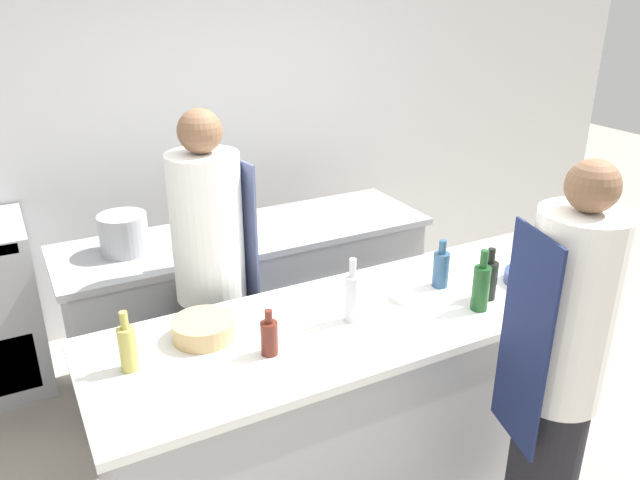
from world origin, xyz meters
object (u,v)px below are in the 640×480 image
object	(u,v)px
bottle_vinegar	(128,347)
bottle_cooking_oil	(441,268)
chef_at_prep_near	(558,379)
bowl_prep_small	(204,329)
stockpot	(124,234)
bottle_olive_oil	(481,286)
bottle_water	(352,296)
cup	(401,292)
chef_at_stove	(212,282)
bottle_wine	(269,337)
bowl_mixing_large	(530,278)
bottle_sauce	(489,279)

from	to	relation	value
bottle_vinegar	bottle_cooking_oil	size ratio (longest dim) A/B	1.04
chef_at_prep_near	bottle_cooking_oil	world-z (taller)	chef_at_prep_near
bowl_prep_small	stockpot	bearing A→B (deg)	95.41
bottle_olive_oil	bottle_water	world-z (taller)	bottle_water
bottle_water	cup	bearing A→B (deg)	10.36
chef_at_stove	bottle_wine	xyz separation A→B (m)	(-0.02, -0.79, 0.11)
chef_at_prep_near	bowl_mixing_large	size ratio (longest dim) A/B	7.05
bottle_water	bowl_prep_small	world-z (taller)	bottle_water
bottle_vinegar	chef_at_prep_near	bearing A→B (deg)	-28.78
bowl_mixing_large	bowl_prep_small	xyz separation A→B (m)	(-1.62, 0.27, 0.01)
chef_at_stove	cup	xyz separation A→B (m)	(0.72, -0.66, 0.07)
chef_at_stove	stockpot	size ratio (longest dim) A/B	6.74
bottle_wine	bowl_prep_small	xyz separation A→B (m)	(-0.20, 0.24, -0.04)
stockpot	cup	bearing A→B (deg)	-48.95
bowl_mixing_large	bottle_olive_oil	bearing A→B (deg)	-167.63
bottle_sauce	chef_at_stove	bearing A→B (deg)	142.94
bowl_prep_small	bottle_water	bearing A→B (deg)	-15.02
chef_at_stove	chef_at_prep_near	bearing A→B (deg)	25.59
bottle_sauce	cup	bearing A→B (deg)	155.01
chef_at_prep_near	stockpot	distance (m)	2.35
chef_at_prep_near	stockpot	world-z (taller)	chef_at_prep_near
bottle_sauce	bottle_water	size ratio (longest dim) A/B	0.85
bottle_wine	stockpot	distance (m)	1.36
bowl_mixing_large	cup	world-z (taller)	cup
bowl_mixing_large	stockpot	world-z (taller)	stockpot
bottle_cooking_oil	bowl_mixing_large	size ratio (longest dim) A/B	0.97
cup	bottle_olive_oil	bearing A→B (deg)	-41.95
bottle_olive_oil	bowl_mixing_large	size ratio (longest dim) A/B	1.17
bottle_wine	bowl_mixing_large	distance (m)	1.42
bottle_water	chef_at_stove	bearing A→B (deg)	120.41
chef_at_prep_near	stockpot	bearing A→B (deg)	47.66
bottle_olive_oil	bottle_wine	xyz separation A→B (m)	(-1.01, 0.11, -0.04)
bottle_water	bowl_mixing_large	bearing A→B (deg)	-5.72
bottle_sauce	bowl_prep_small	world-z (taller)	bottle_sauce
bowl_prep_small	chef_at_prep_near	bearing A→B (deg)	-38.17
bottle_vinegar	cup	size ratio (longest dim) A/B	2.68
bottle_sauce	bowl_prep_small	xyz separation A→B (m)	(-1.32, 0.29, -0.06)
chef_at_stove	stockpot	xyz separation A→B (m)	(-0.32, 0.54, 0.14)
bottle_sauce	bowl_prep_small	bearing A→B (deg)	167.52
bowl_mixing_large	bottle_sauce	bearing A→B (deg)	-175.63
chef_at_prep_near	stockpot	xyz separation A→B (m)	(-1.25, 1.98, 0.14)
bottle_wine	bottle_vinegar	bearing A→B (deg)	163.69
bottle_cooking_oil	bottle_water	bearing A→B (deg)	-171.27
bottle_cooking_oil	bottle_wine	bearing A→B (deg)	-170.85
bottle_cooking_oil	bottle_water	size ratio (longest dim) A/B	0.81
chef_at_stove	bowl_mixing_large	bearing A→B (deg)	52.82
bottle_olive_oil	bowl_prep_small	xyz separation A→B (m)	(-1.21, 0.36, -0.07)
bottle_cooking_oil	bowl_prep_small	xyz separation A→B (m)	(-1.20, 0.08, -0.05)
bottle_wine	bowl_mixing_large	world-z (taller)	bottle_wine
bottle_olive_oil	stockpot	xyz separation A→B (m)	(-1.31, 1.44, -0.01)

